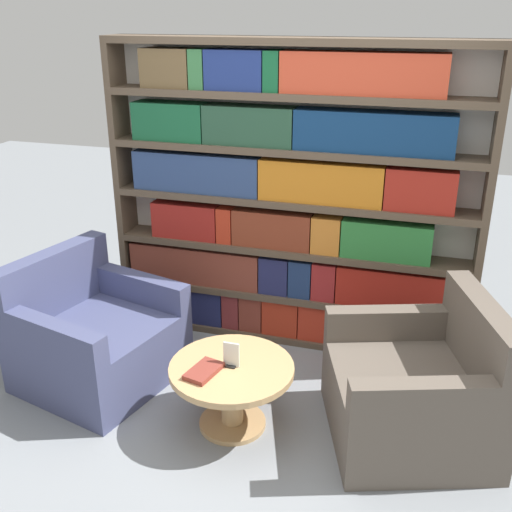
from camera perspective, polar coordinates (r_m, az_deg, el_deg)
ground_plane at (r=3.77m, az=-1.77°, el=-16.77°), size 14.00×14.00×0.00m
bookshelf at (r=4.35m, az=3.07°, el=5.04°), size 2.68×0.30×2.21m
armchair_left at (r=4.26m, az=-15.11°, el=-7.65°), size 1.09×1.11×0.87m
armchair_right at (r=3.73m, az=15.00°, el=-12.40°), size 1.14×1.16×0.87m
coffee_table at (r=3.67m, az=-2.32°, el=-11.99°), size 0.75×0.75×0.42m
table_sign at (r=3.57m, az=-2.36°, el=-9.52°), size 0.10×0.06×0.16m
stray_book at (r=3.55m, az=-4.99°, el=-10.86°), size 0.19×0.27×0.03m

